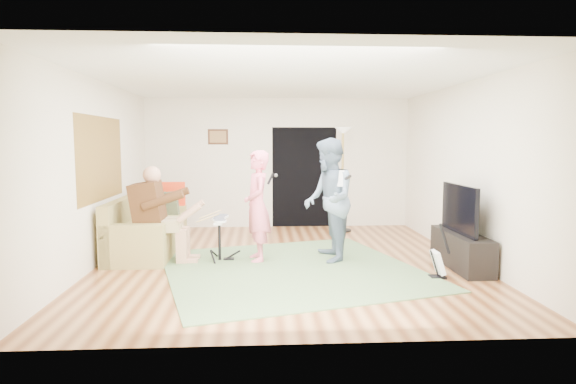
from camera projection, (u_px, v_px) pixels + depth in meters
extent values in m
plane|color=brown|center=(286.00, 261.00, 7.27)|extent=(6.00, 6.00, 0.00)
plane|color=white|center=(286.00, 80.00, 6.99)|extent=(6.00, 6.00, 0.00)
plane|color=olive|center=(101.00, 159.00, 7.15)|extent=(0.00, 2.05, 2.05)
plane|color=black|center=(304.00, 177.00, 10.16)|extent=(2.10, 0.00, 2.10)
cube|color=#3F2314|center=(218.00, 137.00, 9.97)|extent=(0.42, 0.03, 0.32)
cube|color=#557547|center=(291.00, 269.00, 6.79)|extent=(4.16, 4.15, 0.02)
cube|color=#9F8F4F|center=(149.00, 239.00, 7.86)|extent=(0.90, 1.79, 0.44)
cube|color=#9F8F4F|center=(125.00, 225.00, 7.81)|extent=(0.17, 2.21, 0.90)
cube|color=#9F8F4F|center=(161.00, 223.00, 8.84)|extent=(0.90, 0.21, 0.63)
cube|color=#9F8F4F|center=(133.00, 246.00, 6.85)|extent=(0.90, 0.21, 0.63)
cube|color=#4D2D15|center=(148.00, 205.00, 7.15)|extent=(0.40, 0.52, 0.67)
sphere|color=tan|center=(152.00, 175.00, 7.11)|extent=(0.26, 0.26, 0.26)
cylinder|color=black|center=(220.00, 240.00, 7.27)|extent=(0.04, 0.04, 0.60)
cube|color=white|center=(219.00, 221.00, 7.24)|extent=(0.12, 0.60, 0.04)
imported|color=pink|center=(257.00, 206.00, 7.22)|extent=(0.50, 0.67, 1.67)
imported|color=slate|center=(329.00, 200.00, 7.22)|extent=(0.72, 0.92, 1.86)
cube|color=black|center=(437.00, 277.00, 6.38)|extent=(0.20, 0.16, 0.03)
cube|color=white|center=(438.00, 262.00, 6.36)|extent=(0.16, 0.24, 0.31)
cylinder|color=black|center=(445.00, 239.00, 6.33)|extent=(0.16, 0.04, 0.41)
cylinder|color=black|center=(342.00, 230.00, 9.73)|extent=(0.37, 0.37, 0.03)
cylinder|color=#9F8544|center=(342.00, 181.00, 9.62)|extent=(0.05, 0.05, 1.97)
cone|color=white|center=(343.00, 131.00, 9.52)|extent=(0.33, 0.33, 0.13)
cube|color=tan|center=(172.00, 215.00, 8.67)|extent=(0.46, 0.46, 0.04)
cube|color=#F9421A|center=(173.00, 194.00, 8.84)|extent=(0.43, 0.09, 0.45)
cube|color=black|center=(461.00, 250.00, 6.90)|extent=(0.40, 1.40, 0.50)
cube|color=black|center=(460.00, 209.00, 6.83)|extent=(0.06, 1.12, 0.69)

